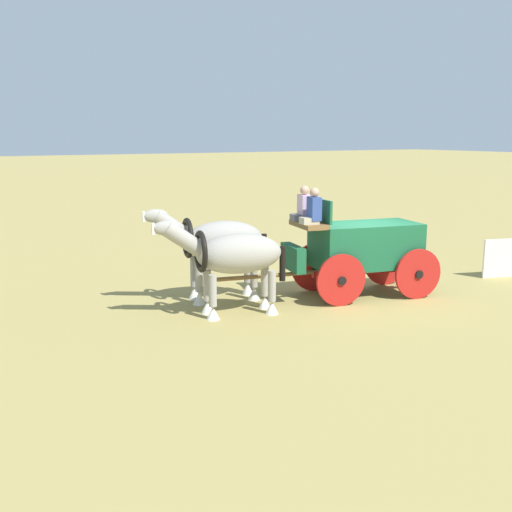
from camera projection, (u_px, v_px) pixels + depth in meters
ground_plane at (364, 294)px, 15.80m from camera, size 220.00×220.00×0.00m
show_wagon at (360, 247)px, 15.51m from camera, size 5.63×2.28×2.77m
draft_horse_near at (233, 256)px, 13.80m from camera, size 2.98×1.29×2.20m
draft_horse_off at (218, 243)px, 15.00m from camera, size 2.99×1.33×2.30m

